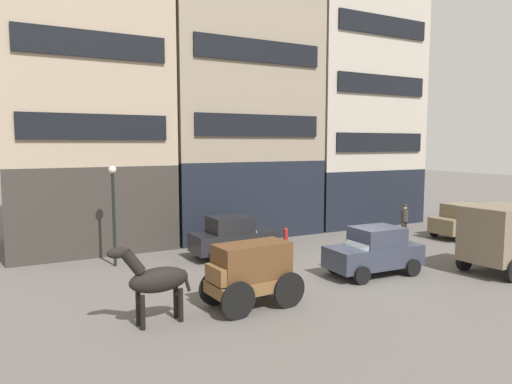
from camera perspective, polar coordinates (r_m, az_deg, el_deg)
ground_plane at (r=18.44m, az=12.11°, el=-9.90°), size 120.00×120.00×0.00m
building_far_left at (r=24.76m, az=-20.63°, el=15.24°), size 7.82×7.13×18.23m
building_center_left at (r=26.86m, az=-3.07°, el=12.01°), size 8.78×7.13×15.61m
building_center_right at (r=31.27m, az=10.90°, el=12.61°), size 8.21×7.13×17.31m
cargo_wagon at (r=14.36m, az=-0.65°, el=-9.57°), size 3.00×1.70×1.98m
draft_horse at (r=13.28m, az=-12.20°, el=-10.45°), size 2.35×0.72×2.30m
delivery_truck_near at (r=20.79m, az=28.53°, el=-4.67°), size 4.47×2.41×2.62m
sedan_dark at (r=18.44m, az=14.30°, el=-7.02°), size 3.76×1.99×1.83m
sedan_light at (r=20.60m, az=-2.88°, el=-5.49°), size 3.72×1.89×1.83m
sedan_parked_curb at (r=27.20m, az=24.06°, el=-3.22°), size 3.73×1.91×1.83m
pedestrian_officer at (r=26.12m, az=17.74°, el=-3.19°), size 0.43×0.43×1.79m
streetlamp_curbside at (r=19.66m, az=-17.08°, el=-1.10°), size 0.32×0.32×4.12m
fire_hydrant_curbside at (r=23.32m, az=3.66°, el=-5.37°), size 0.24×0.24×0.83m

